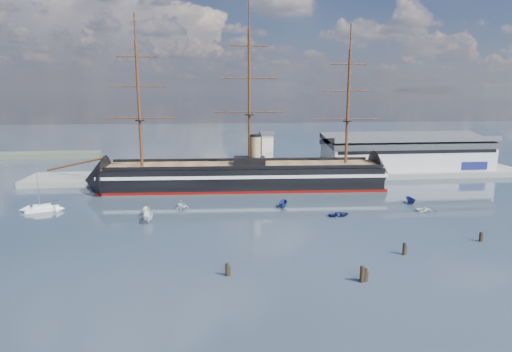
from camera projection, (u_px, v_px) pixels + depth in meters
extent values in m
plane|color=#1F2D36|center=(272.00, 203.00, 120.76)|extent=(600.00, 600.00, 0.00)
cube|color=slate|center=(284.00, 177.00, 156.90)|extent=(180.00, 18.00, 2.00)
cube|color=#B7BABC|center=(406.00, 155.00, 164.52)|extent=(62.00, 20.00, 10.00)
cube|color=#3F4247|center=(407.00, 140.00, 163.41)|extent=(63.00, 21.00, 2.00)
cube|color=silver|center=(267.00, 155.00, 151.46)|extent=(4.00, 4.00, 14.00)
cube|color=#3F4247|center=(267.00, 133.00, 149.98)|extent=(5.00, 5.00, 1.00)
cube|color=black|center=(243.00, 176.00, 138.78)|extent=(88.69, 20.34, 7.00)
cube|color=silver|center=(243.00, 172.00, 138.55)|extent=(90.69, 20.68, 1.00)
cube|color=#5D0905|center=(244.00, 187.00, 139.50)|extent=(90.69, 20.64, 0.90)
cone|color=black|center=(96.00, 180.00, 133.90)|extent=(14.76, 16.35, 15.68)
cone|color=black|center=(381.00, 174.00, 143.78)|extent=(11.76, 16.21, 15.68)
cube|color=brown|center=(243.00, 165.00, 138.07)|extent=(88.62, 19.06, 0.40)
cube|color=black|center=(250.00, 161.00, 138.01)|extent=(10.29, 6.49, 2.50)
cylinder|color=#9D8A57|center=(256.00, 150.00, 137.53)|extent=(3.20, 3.20, 9.00)
cylinder|color=#381E0F|center=(76.00, 164.00, 132.28)|extent=(17.77, 1.58, 4.43)
cylinder|color=#381E0F|center=(139.00, 105.00, 130.89)|extent=(0.90, 0.90, 38.00)
cylinder|color=#381E0F|center=(249.00, 99.00, 134.10)|extent=(0.90, 0.90, 42.00)
cylinder|color=#381E0F|center=(348.00, 108.00, 138.09)|extent=(0.90, 0.90, 36.00)
cube|color=white|center=(42.00, 209.00, 112.78)|extent=(8.45, 4.75, 1.08)
cube|color=white|center=(42.00, 206.00, 112.61)|extent=(4.65, 2.97, 0.87)
cylinder|color=#B2B2B7|center=(38.00, 185.00, 111.44)|extent=(0.17, 0.17, 11.90)
imported|color=white|center=(149.00, 222.00, 104.02)|extent=(6.99, 3.22, 2.70)
imported|color=navy|center=(339.00, 216.00, 108.47)|extent=(1.71, 3.48, 1.56)
imported|color=navy|center=(283.00, 208.00, 115.82)|extent=(6.52, 3.90, 2.45)
imported|color=white|center=(182.00, 209.00, 115.24)|extent=(7.25, 6.22, 2.48)
imported|color=silver|center=(427.00, 212.00, 112.40)|extent=(2.17, 3.34, 1.45)
imported|color=navy|center=(411.00, 204.00, 120.56)|extent=(5.42, 2.03, 2.16)
imported|color=beige|center=(146.00, 214.00, 110.22)|extent=(5.31, 2.02, 2.11)
cylinder|color=black|center=(227.00, 276.00, 73.65)|extent=(0.64, 0.64, 3.01)
cylinder|color=black|center=(365.00, 281.00, 71.46)|extent=(0.64, 0.64, 3.07)
cylinder|color=black|center=(404.00, 255.00, 83.08)|extent=(0.64, 0.64, 3.14)
cylinder|color=black|center=(480.00, 241.00, 90.40)|extent=(0.64, 0.64, 2.77)
cylinder|color=black|center=(361.00, 282.00, 71.21)|extent=(0.64, 0.64, 3.58)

